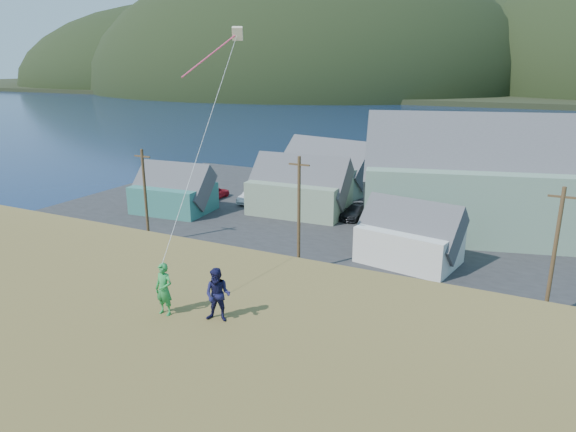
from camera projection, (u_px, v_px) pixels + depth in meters
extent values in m
plane|color=#0A1638|center=(338.00, 290.00, 35.55)|extent=(900.00, 900.00, 0.00)
cube|color=#4C3D19|center=(327.00, 301.00, 33.82)|extent=(110.00, 8.00, 0.10)
cube|color=#28282B|center=(401.00, 224.00, 50.15)|extent=(72.00, 36.00, 0.12)
cube|color=gray|center=(400.00, 172.00, 72.36)|extent=(26.00, 14.00, 0.90)
cube|color=black|center=(528.00, 88.00, 318.98)|extent=(900.00, 320.00, 2.00)
ellipsoid|color=black|center=(191.00, 83.00, 369.14)|extent=(240.00, 216.00, 108.00)
ellipsoid|color=black|center=(306.00, 87.00, 309.48)|extent=(260.00, 234.00, 143.00)
ellipsoid|color=black|center=(489.00, 88.00, 301.40)|extent=(200.00, 180.00, 100.00)
cube|color=#307166|center=(174.00, 198.00, 53.83)|extent=(7.97, 6.23, 2.84)
cube|color=#47474C|center=(173.00, 178.00, 53.22)|extent=(8.46, 6.10, 5.51)
cube|color=slate|center=(300.00, 197.00, 53.27)|extent=(9.90, 6.84, 3.42)
cube|color=#47474C|center=(300.00, 172.00, 52.55)|extent=(10.39, 6.62, 6.17)
cube|color=silver|center=(409.00, 245.00, 39.88)|extent=(7.90, 6.25, 2.85)
cube|color=#47474C|center=(411.00, 218.00, 39.27)|extent=(8.38, 6.28, 5.03)
cube|color=gray|center=(327.00, 176.00, 62.89)|extent=(12.21, 8.89, 3.53)
cube|color=#47474C|center=(327.00, 154.00, 62.11)|extent=(12.68, 8.89, 6.50)
cylinder|color=#47331E|center=(146.00, 197.00, 43.32)|extent=(0.24, 0.24, 8.20)
cylinder|color=#47331E|center=(299.00, 216.00, 37.16)|extent=(0.24, 0.24, 8.71)
cylinder|color=#47331E|center=(554.00, 255.00, 30.18)|extent=(0.24, 0.24, 8.25)
imported|color=#B2B2B2|center=(332.00, 193.00, 59.08)|extent=(2.45, 4.92, 1.37)
imported|color=black|center=(356.00, 211.00, 51.63)|extent=(2.52, 4.95, 1.38)
imported|color=#B31626|center=(215.00, 193.00, 59.05)|extent=(1.75, 4.19, 1.42)
imported|color=silver|center=(253.00, 196.00, 57.47)|extent=(1.62, 4.58, 1.51)
imported|color=navy|center=(391.00, 212.00, 51.14)|extent=(2.01, 4.53, 1.51)
imported|color=#37578B|center=(456.00, 204.00, 54.24)|extent=(1.81, 4.32, 1.39)
imported|color=silver|center=(312.00, 200.00, 55.88)|extent=(2.37, 5.11, 1.42)
imported|color=black|center=(392.00, 196.00, 57.40)|extent=(2.30, 4.65, 1.52)
imported|color=#258A3E|center=(164.00, 289.00, 16.47)|extent=(0.65, 0.43, 1.74)
imported|color=#171740|center=(218.00, 295.00, 16.04)|extent=(0.98, 0.85, 1.76)
cube|color=beige|center=(237.00, 33.00, 22.22)|extent=(0.59, 0.58, 0.60)
cylinder|color=#FC4271|center=(210.00, 55.00, 21.65)|extent=(0.06, 0.06, 3.31)
cylinder|color=white|center=(206.00, 131.00, 19.22)|extent=(0.02, 0.02, 11.33)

